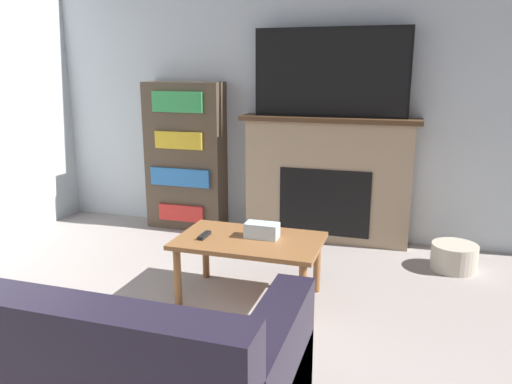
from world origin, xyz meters
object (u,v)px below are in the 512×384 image
(coffee_table, at_px, (249,246))
(bookshelf, at_px, (186,156))
(fireplace, at_px, (327,179))
(tv, at_px, (330,73))
(storage_basket, at_px, (454,257))
(couch, at_px, (45,382))

(coffee_table, relative_size, bookshelf, 0.68)
(fireplace, bearing_deg, tv, -90.00)
(bookshelf, distance_m, storage_basket, 2.52)
(tv, bearing_deg, coffee_table, -102.34)
(tv, height_order, coffee_table, tv)
(couch, height_order, storage_basket, couch)
(fireplace, bearing_deg, bookshelf, -179.05)
(tv, distance_m, couch, 3.15)
(tv, distance_m, coffee_table, 1.74)
(coffee_table, bearing_deg, storage_basket, 34.80)
(tv, height_order, couch, tv)
(fireplace, height_order, couch, fireplace)
(coffee_table, distance_m, storage_basket, 1.67)
(bookshelf, bearing_deg, fireplace, 0.95)
(storage_basket, bearing_deg, fireplace, 159.90)
(tv, bearing_deg, fireplace, 90.00)
(tv, relative_size, bookshelf, 0.94)
(fireplace, relative_size, storage_basket, 4.47)
(bookshelf, bearing_deg, storage_basket, -8.65)
(couch, xyz_separation_m, storage_basket, (1.71, 2.48, -0.19))
(bookshelf, xyz_separation_m, storage_basket, (2.42, -0.37, -0.60))
(bookshelf, bearing_deg, couch, -76.02)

